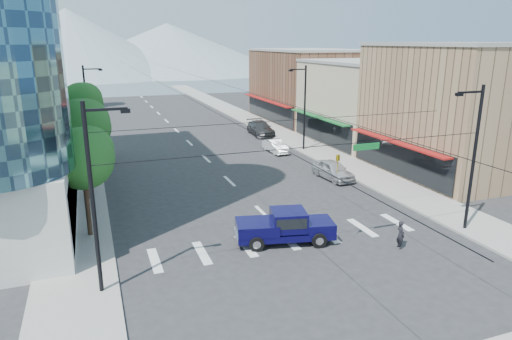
# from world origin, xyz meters

# --- Properties ---
(ground) EXTENTS (160.00, 160.00, 0.00)m
(ground) POSITION_xyz_m (0.00, 0.00, 0.00)
(ground) COLOR #28282B
(ground) RESTS_ON ground
(sidewalk_left) EXTENTS (4.00, 120.00, 0.15)m
(sidewalk_left) POSITION_xyz_m (-12.00, 40.00, 0.07)
(sidewalk_left) COLOR gray
(sidewalk_left) RESTS_ON ground
(sidewalk_right) EXTENTS (4.00, 120.00, 0.15)m
(sidewalk_right) POSITION_xyz_m (12.00, 40.00, 0.07)
(sidewalk_right) COLOR gray
(sidewalk_right) RESTS_ON ground
(shop_near) EXTENTS (12.00, 14.00, 11.00)m
(shop_near) POSITION_xyz_m (20.00, 10.00, 5.50)
(shop_near) COLOR #8C6B4C
(shop_near) RESTS_ON ground
(shop_mid) EXTENTS (12.00, 14.00, 9.00)m
(shop_mid) POSITION_xyz_m (20.00, 24.00, 4.50)
(shop_mid) COLOR tan
(shop_mid) RESTS_ON ground
(shop_far) EXTENTS (12.00, 18.00, 10.00)m
(shop_far) POSITION_xyz_m (20.00, 40.00, 5.00)
(shop_far) COLOR brown
(shop_far) RESTS_ON ground
(clock_tower) EXTENTS (4.80, 4.80, 20.40)m
(clock_tower) POSITION_xyz_m (-16.50, 62.00, 10.64)
(clock_tower) COLOR #8C6B4C
(clock_tower) RESTS_ON ground
(mountain_left) EXTENTS (80.00, 80.00, 22.00)m
(mountain_left) POSITION_xyz_m (-15.00, 150.00, 11.00)
(mountain_left) COLOR gray
(mountain_left) RESTS_ON ground
(mountain_right) EXTENTS (90.00, 90.00, 18.00)m
(mountain_right) POSITION_xyz_m (20.00, 160.00, 9.00)
(mountain_right) COLOR gray
(mountain_right) RESTS_ON ground
(tree_near) EXTENTS (3.65, 3.64, 6.71)m
(tree_near) POSITION_xyz_m (-11.07, 6.10, 4.99)
(tree_near) COLOR black
(tree_near) RESTS_ON ground
(tree_midnear) EXTENTS (4.09, 4.09, 7.52)m
(tree_midnear) POSITION_xyz_m (-11.07, 13.10, 5.59)
(tree_midnear) COLOR black
(tree_midnear) RESTS_ON ground
(tree_midfar) EXTENTS (3.65, 3.64, 6.71)m
(tree_midfar) POSITION_xyz_m (-11.07, 20.10, 4.99)
(tree_midfar) COLOR black
(tree_midfar) RESTS_ON ground
(tree_far) EXTENTS (4.09, 4.09, 7.52)m
(tree_far) POSITION_xyz_m (-11.07, 27.10, 5.59)
(tree_far) COLOR black
(tree_far) RESTS_ON ground
(signal_rig) EXTENTS (21.80, 0.20, 9.00)m
(signal_rig) POSITION_xyz_m (0.19, -1.00, 4.64)
(signal_rig) COLOR black
(signal_rig) RESTS_ON ground
(lamp_pole_nw) EXTENTS (2.00, 0.25, 9.00)m
(lamp_pole_nw) POSITION_xyz_m (-10.67, 30.00, 4.94)
(lamp_pole_nw) COLOR black
(lamp_pole_nw) RESTS_ON ground
(lamp_pole_ne) EXTENTS (2.00, 0.25, 9.00)m
(lamp_pole_ne) POSITION_xyz_m (10.67, 22.00, 4.94)
(lamp_pole_ne) COLOR black
(lamp_pole_ne) RESTS_ON ground
(pickup_truck) EXTENTS (6.08, 3.24, 1.96)m
(pickup_truck) POSITION_xyz_m (-0.50, 1.26, 1.02)
(pickup_truck) COLOR #0A083C
(pickup_truck) RESTS_ON ground
(pedestrian) EXTENTS (0.48, 0.65, 1.64)m
(pedestrian) POSITION_xyz_m (5.37, -1.73, 0.82)
(pedestrian) COLOR black
(pedestrian) RESTS_ON ground
(parked_car_near) EXTENTS (2.23, 4.77, 1.58)m
(parked_car_near) POSITION_xyz_m (8.52, 11.56, 0.79)
(parked_car_near) COLOR #B5B6BA
(parked_car_near) RESTS_ON ground
(parked_car_mid) EXTENTS (1.61, 4.12, 1.34)m
(parked_car_mid) POSITION_xyz_m (7.60, 22.19, 0.67)
(parked_car_mid) COLOR silver
(parked_car_mid) RESTS_ON ground
(parked_car_far) EXTENTS (2.74, 6.02, 1.71)m
(parked_car_far) POSITION_xyz_m (9.40, 31.47, 0.85)
(parked_car_far) COLOR #313234
(parked_car_far) RESTS_ON ground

